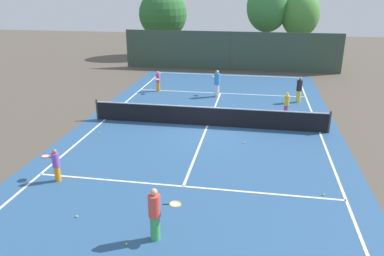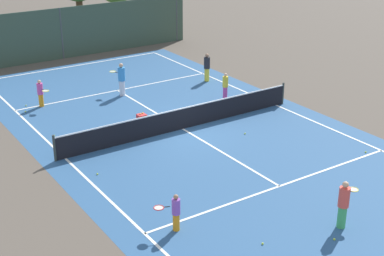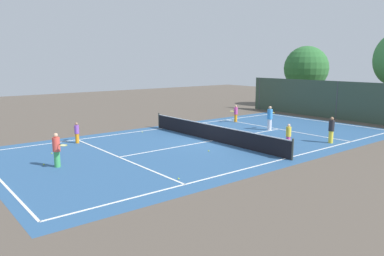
{
  "view_description": "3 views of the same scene",
  "coord_description": "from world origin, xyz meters",
  "px_view_note": "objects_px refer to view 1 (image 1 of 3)",
  "views": [
    {
      "loc": [
        2.36,
        -18.12,
        6.65
      ],
      "look_at": [
        -0.43,
        -2.15,
        0.63
      ],
      "focal_mm": 35.74,
      "sensor_mm": 36.0,
      "label": 1
    },
    {
      "loc": [
        -12.43,
        -19.46,
        9.63
      ],
      "look_at": [
        -0.78,
        -1.93,
        0.89
      ],
      "focal_mm": 52.71,
      "sensor_mm": 36.0,
      "label": 2
    },
    {
      "loc": [
        16.75,
        -15.05,
        4.83
      ],
      "look_at": [
        -0.42,
        -1.28,
        0.89
      ],
      "focal_mm": 34.91,
      "sensor_mm": 36.0,
      "label": 3
    }
  ],
  "objects_px": {
    "tennis_ball_1": "(77,216)",
    "tennis_ball_5": "(126,244)",
    "player_0": "(286,104)",
    "player_1": "(56,164)",
    "tennis_ball_4": "(324,195)",
    "tennis_ball_7": "(143,91)",
    "tennis_ball_0": "(151,88)",
    "player_3": "(299,89)",
    "ball_crate": "(192,111)",
    "player_5": "(158,81)",
    "tennis_ball_3": "(99,133)",
    "player_4": "(217,83)",
    "tennis_ball_2": "(244,142)",
    "tennis_ball_6": "(128,107)",
    "player_2": "(155,214)"
  },
  "relations": [
    {
      "from": "tennis_ball_1",
      "to": "player_0",
      "type": "bearing_deg",
      "value": 58.24
    },
    {
      "from": "player_0",
      "to": "ball_crate",
      "type": "height_order",
      "value": "player_0"
    },
    {
      "from": "player_1",
      "to": "player_3",
      "type": "height_order",
      "value": "player_3"
    },
    {
      "from": "player_1",
      "to": "player_4",
      "type": "distance_m",
      "value": 13.09
    },
    {
      "from": "tennis_ball_0",
      "to": "tennis_ball_7",
      "type": "relative_size",
      "value": 1.0
    },
    {
      "from": "player_0",
      "to": "tennis_ball_3",
      "type": "height_order",
      "value": "player_0"
    },
    {
      "from": "tennis_ball_7",
      "to": "ball_crate",
      "type": "bearing_deg",
      "value": -45.67
    },
    {
      "from": "tennis_ball_1",
      "to": "tennis_ball_2",
      "type": "bearing_deg",
      "value": 55.01
    },
    {
      "from": "player_0",
      "to": "tennis_ball_6",
      "type": "bearing_deg",
      "value": 178.89
    },
    {
      "from": "player_1",
      "to": "tennis_ball_0",
      "type": "bearing_deg",
      "value": 91.06
    },
    {
      "from": "tennis_ball_0",
      "to": "tennis_ball_2",
      "type": "height_order",
      "value": "same"
    },
    {
      "from": "player_2",
      "to": "tennis_ball_2",
      "type": "distance_m",
      "value": 7.79
    },
    {
      "from": "tennis_ball_1",
      "to": "tennis_ball_5",
      "type": "distance_m",
      "value": 2.2
    },
    {
      "from": "tennis_ball_5",
      "to": "tennis_ball_7",
      "type": "height_order",
      "value": "same"
    },
    {
      "from": "player_5",
      "to": "player_3",
      "type": "bearing_deg",
      "value": -7.11
    },
    {
      "from": "player_5",
      "to": "tennis_ball_5",
      "type": "height_order",
      "value": "player_5"
    },
    {
      "from": "player_1",
      "to": "player_4",
      "type": "bearing_deg",
      "value": 70.13
    },
    {
      "from": "player_4",
      "to": "tennis_ball_3",
      "type": "distance_m",
      "value": 9.02
    },
    {
      "from": "player_0",
      "to": "tennis_ball_1",
      "type": "height_order",
      "value": "player_0"
    },
    {
      "from": "player_0",
      "to": "tennis_ball_0",
      "type": "xyz_separation_m",
      "value": [
        -8.84,
        4.53,
        -0.66
      ]
    },
    {
      "from": "player_1",
      "to": "tennis_ball_1",
      "type": "height_order",
      "value": "player_1"
    },
    {
      "from": "tennis_ball_0",
      "to": "tennis_ball_7",
      "type": "distance_m",
      "value": 0.87
    },
    {
      "from": "tennis_ball_3",
      "to": "tennis_ball_6",
      "type": "height_order",
      "value": "same"
    },
    {
      "from": "tennis_ball_4",
      "to": "tennis_ball_7",
      "type": "relative_size",
      "value": 1.0
    },
    {
      "from": "player_2",
      "to": "player_4",
      "type": "relative_size",
      "value": 0.93
    },
    {
      "from": "player_3",
      "to": "tennis_ball_2",
      "type": "xyz_separation_m",
      "value": [
        -2.96,
        -7.12,
        -0.77
      ]
    },
    {
      "from": "player_3",
      "to": "tennis_ball_6",
      "type": "bearing_deg",
      "value": -164.61
    },
    {
      "from": "player_4",
      "to": "player_5",
      "type": "distance_m",
      "value": 4.12
    },
    {
      "from": "tennis_ball_7",
      "to": "tennis_ball_6",
      "type": "bearing_deg",
      "value": -88.52
    },
    {
      "from": "player_1",
      "to": "player_4",
      "type": "relative_size",
      "value": 0.73
    },
    {
      "from": "tennis_ball_0",
      "to": "tennis_ball_1",
      "type": "relative_size",
      "value": 1.0
    },
    {
      "from": "tennis_ball_6",
      "to": "tennis_ball_7",
      "type": "bearing_deg",
      "value": 91.48
    },
    {
      "from": "ball_crate",
      "to": "tennis_ball_3",
      "type": "relative_size",
      "value": 6.45
    },
    {
      "from": "player_2",
      "to": "player_5",
      "type": "distance_m",
      "value": 16.22
    },
    {
      "from": "tennis_ball_0",
      "to": "player_1",
      "type": "bearing_deg",
      "value": -88.94
    },
    {
      "from": "player_1",
      "to": "tennis_ball_5",
      "type": "distance_m",
      "value": 4.88
    },
    {
      "from": "ball_crate",
      "to": "tennis_ball_1",
      "type": "xyz_separation_m",
      "value": [
        -1.76,
        -10.61,
        -0.15
      ]
    },
    {
      "from": "player_1",
      "to": "tennis_ball_0",
      "type": "distance_m",
      "value": 13.49
    },
    {
      "from": "player_0",
      "to": "tennis_ball_0",
      "type": "bearing_deg",
      "value": 152.87
    },
    {
      "from": "player_4",
      "to": "player_1",
      "type": "bearing_deg",
      "value": -109.87
    },
    {
      "from": "player_0",
      "to": "tennis_ball_0",
      "type": "relative_size",
      "value": 20.38
    },
    {
      "from": "tennis_ball_3",
      "to": "tennis_ball_6",
      "type": "relative_size",
      "value": 1.0
    },
    {
      "from": "player_5",
      "to": "tennis_ball_6",
      "type": "relative_size",
      "value": 20.56
    },
    {
      "from": "tennis_ball_0",
      "to": "tennis_ball_7",
      "type": "height_order",
      "value": "same"
    },
    {
      "from": "player_4",
      "to": "tennis_ball_5",
      "type": "height_order",
      "value": "player_4"
    },
    {
      "from": "player_5",
      "to": "tennis_ball_2",
      "type": "bearing_deg",
      "value": -53.37
    },
    {
      "from": "player_0",
      "to": "tennis_ball_2",
      "type": "xyz_separation_m",
      "value": [
        -2.05,
        -4.21,
        -0.66
      ]
    },
    {
      "from": "player_3",
      "to": "ball_crate",
      "type": "relative_size",
      "value": 3.69
    },
    {
      "from": "ball_crate",
      "to": "tennis_ball_4",
      "type": "bearing_deg",
      "value": -53.41
    },
    {
      "from": "player_3",
      "to": "ball_crate",
      "type": "xyz_separation_m",
      "value": [
        -5.99,
        -3.36,
        -0.62
      ]
    }
  ]
}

